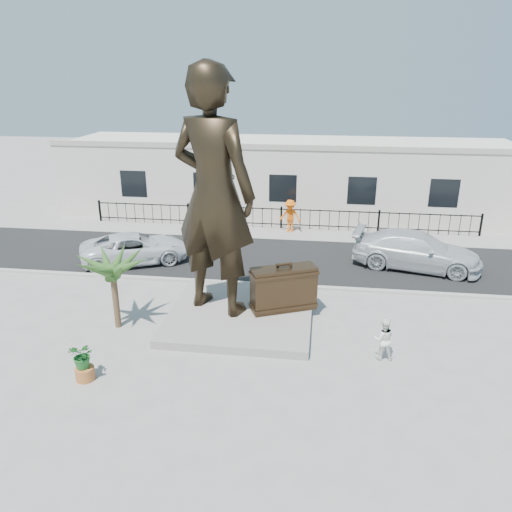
{
  "coord_description": "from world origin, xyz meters",
  "views": [
    {
      "loc": [
        2.29,
        -14.82,
        8.68
      ],
      "look_at": [
        0.0,
        2.0,
        2.3
      ],
      "focal_mm": 35.0,
      "sensor_mm": 36.0,
      "label": 1
    }
  ],
  "objects": [
    {
      "name": "palm_tree",
      "position": [
        -4.76,
        0.26,
        0.0
      ],
      "size": [
        1.8,
        1.8,
        3.2
      ],
      "primitive_type": null,
      "color": "#2A4E1C",
      "rests_on": "ground"
    },
    {
      "name": "suitcase",
      "position": [
        1.05,
        1.83,
        1.13
      ],
      "size": [
        2.47,
        1.66,
        1.67
      ],
      "primitive_type": "cube",
      "rotation": [
        0.0,
        0.0,
        0.42
      ],
      "color": "#352516",
      "rests_on": "plinth"
    },
    {
      "name": "planter",
      "position": [
        -4.45,
        -2.99,
        0.2
      ],
      "size": [
        0.56,
        0.56,
        0.4
      ],
      "primitive_type": "cylinder",
      "color": "#AD612D",
      "rests_on": "ground"
    },
    {
      "name": "tourist",
      "position": [
        4.42,
        -0.63,
        0.7
      ],
      "size": [
        0.71,
        0.57,
        1.41
      ],
      "primitive_type": "imported",
      "rotation": [
        0.0,
        0.0,
        3.2
      ],
      "color": "white",
      "rests_on": "ground"
    },
    {
      "name": "fence",
      "position": [
        0.0,
        12.8,
        0.6
      ],
      "size": [
        22.0,
        0.1,
        1.2
      ],
      "primitive_type": "cube",
      "color": "black",
      "rests_on": "ground"
    },
    {
      "name": "car_white",
      "position": [
        -6.4,
        6.48,
        0.71
      ],
      "size": [
        5.54,
        4.23,
        1.4
      ],
      "primitive_type": "imported",
      "rotation": [
        0.0,
        0.0,
        2.01
      ],
      "color": "silver",
      "rests_on": "street"
    },
    {
      "name": "statue",
      "position": [
        -1.43,
        1.68,
        4.64
      ],
      "size": [
        3.71,
        3.09,
        8.69
      ],
      "primitive_type": "imported",
      "rotation": [
        0.0,
        0.0,
        2.77
      ],
      "color": "black",
      "rests_on": "plinth"
    },
    {
      "name": "car_silver",
      "position": [
        6.71,
        7.56,
        0.84
      ],
      "size": [
        6.12,
        3.55,
        1.67
      ],
      "primitive_type": "imported",
      "rotation": [
        0.0,
        0.0,
        1.35
      ],
      "color": "silver",
      "rests_on": "street"
    },
    {
      "name": "shrub",
      "position": [
        -4.45,
        -2.99,
        0.81
      ],
      "size": [
        0.92,
        0.86,
        0.82
      ],
      "primitive_type": "imported",
      "rotation": [
        0.0,
        0.0,
        -0.36
      ],
      "color": "#1F6124",
      "rests_on": "planter"
    },
    {
      "name": "far_sidewalk",
      "position": [
        0.0,
        12.0,
        0.01
      ],
      "size": [
        40.0,
        2.5,
        0.02
      ],
      "primitive_type": "cube",
      "color": "#9E9991",
      "rests_on": "ground"
    },
    {
      "name": "building",
      "position": [
        0.0,
        17.0,
        2.2
      ],
      "size": [
        28.0,
        7.0,
        4.4
      ],
      "primitive_type": "cube",
      "color": "silver",
      "rests_on": "ground"
    },
    {
      "name": "curb",
      "position": [
        0.0,
        4.5,
        0.06
      ],
      "size": [
        40.0,
        0.25,
        0.12
      ],
      "primitive_type": "cube",
      "color": "#A5A399",
      "rests_on": "ground"
    },
    {
      "name": "street",
      "position": [
        0.0,
        8.0,
        0.01
      ],
      "size": [
        40.0,
        7.0,
        0.01
      ],
      "primitive_type": "cube",
      "color": "black",
      "rests_on": "ground"
    },
    {
      "name": "ground",
      "position": [
        0.0,
        0.0,
        0.0
      ],
      "size": [
        100.0,
        100.0,
        0.0
      ],
      "primitive_type": "plane",
      "color": "#9E9991",
      "rests_on": "ground"
    },
    {
      "name": "worker",
      "position": [
        0.55,
        12.17,
        0.95
      ],
      "size": [
        1.32,
        0.93,
        1.85
      ],
      "primitive_type": "imported",
      "rotation": [
        0.0,
        0.0,
        -0.22
      ],
      "color": "orange",
      "rests_on": "far_sidewalk"
    },
    {
      "name": "plinth",
      "position": [
        -0.5,
        1.5,
        0.15
      ],
      "size": [
        5.2,
        5.2,
        0.3
      ],
      "primitive_type": "cube",
      "color": "gray",
      "rests_on": "ground"
    }
  ]
}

